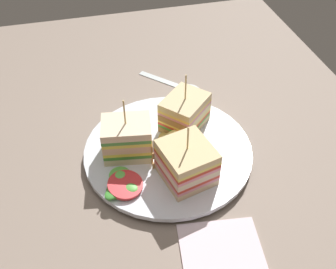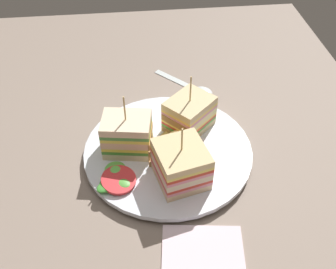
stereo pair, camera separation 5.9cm
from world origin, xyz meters
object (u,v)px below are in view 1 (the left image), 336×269
(plate, at_px, (168,151))
(sandwich_wedge_1, at_px, (186,162))
(spoon, at_px, (184,87))
(chip_pile, at_px, (175,142))
(sandwich_wedge_2, at_px, (184,112))
(sandwich_wedge_0, at_px, (127,138))

(plate, relative_size, sandwich_wedge_1, 2.72)
(plate, distance_m, spoon, 0.18)
(sandwich_wedge_1, bearing_deg, chip_pile, -13.65)
(sandwich_wedge_2, bearing_deg, plate, 6.65)
(plate, bearing_deg, spoon, 156.10)
(spoon, bearing_deg, chip_pile, -65.31)
(sandwich_wedge_1, xyz_separation_m, sandwich_wedge_2, (-0.11, 0.03, -0.00))
(chip_pile, bearing_deg, spoon, 159.21)
(plate, distance_m, sandwich_wedge_1, 0.07)
(sandwich_wedge_1, distance_m, chip_pile, 0.07)
(plate, relative_size, sandwich_wedge_2, 2.62)
(sandwich_wedge_2, distance_m, spoon, 0.12)
(plate, height_order, chip_pile, chip_pile)
(sandwich_wedge_1, height_order, spoon, sandwich_wedge_1)
(plate, bearing_deg, sandwich_wedge_1, 10.97)
(plate, height_order, sandwich_wedge_0, sandwich_wedge_0)
(sandwich_wedge_2, height_order, chip_pile, sandwich_wedge_2)
(sandwich_wedge_0, height_order, spoon, sandwich_wedge_0)
(sandwich_wedge_1, bearing_deg, sandwich_wedge_0, 33.36)
(chip_pile, bearing_deg, sandwich_wedge_0, -93.00)
(plate, xyz_separation_m, sandwich_wedge_2, (-0.05, 0.04, 0.03))
(sandwich_wedge_0, height_order, sandwich_wedge_1, sandwich_wedge_0)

